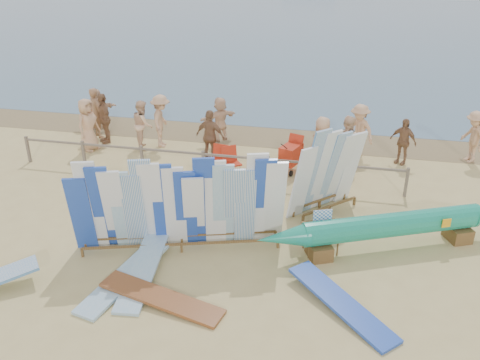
% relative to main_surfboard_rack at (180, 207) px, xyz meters
% --- Properties ---
extents(ground, '(160.00, 160.00, 0.00)m').
position_rel_main_surfboard_rack_xyz_m(ground, '(-0.57, 0.91, -1.12)').
color(ground, tan).
rests_on(ground, ground).
extents(wet_sand_strip, '(40.00, 2.60, 0.01)m').
position_rel_main_surfboard_rack_xyz_m(wet_sand_strip, '(-0.57, 8.11, -1.12)').
color(wet_sand_strip, olive).
rests_on(wet_sand_strip, ground).
extents(fence, '(12.08, 0.08, 0.90)m').
position_rel_main_surfboard_rack_xyz_m(fence, '(-0.57, 3.91, -0.48)').
color(fence, '#736557').
rests_on(fence, ground).
extents(main_surfboard_rack, '(4.89, 2.00, 2.49)m').
position_rel_main_surfboard_rack_xyz_m(main_surfboard_rack, '(0.00, 0.00, 0.00)').
color(main_surfboard_rack, brown).
rests_on(main_surfboard_rack, ground).
extents(side_surfboard_rack, '(1.94, 1.95, 2.53)m').
position_rel_main_surfboard_rack_xyz_m(side_surfboard_rack, '(3.21, 2.57, 0.01)').
color(side_surfboard_rack, brown).
rests_on(side_surfboard_rack, ground).
extents(outrigger_canoe, '(6.24, 3.22, 0.94)m').
position_rel_main_surfboard_rack_xyz_m(outrigger_canoe, '(4.88, 1.04, -0.52)').
color(outrigger_canoe, brown).
rests_on(outrigger_canoe, ground).
extents(vendor_table, '(1.00, 0.87, 1.12)m').
position_rel_main_surfboard_rack_xyz_m(vendor_table, '(3.25, 0.53, -0.74)').
color(vendor_table, brown).
rests_on(vendor_table, ground).
extents(flat_board_b, '(1.18, 2.76, 0.22)m').
position_rel_main_surfboard_rack_xyz_m(flat_board_b, '(-0.81, -1.52, -1.12)').
color(flat_board_b, '#82B0D0').
rests_on(flat_board_b, ground).
extents(flat_board_a, '(0.85, 2.74, 0.29)m').
position_rel_main_surfboard_rack_xyz_m(flat_board_a, '(-0.49, -1.25, -1.12)').
color(flat_board_a, '#82B0D0').
rests_on(flat_board_a, ground).
extents(flat_board_c, '(2.76, 1.14, 0.22)m').
position_rel_main_surfboard_rack_xyz_m(flat_board_c, '(0.22, -2.04, -1.12)').
color(flat_board_c, brown).
rests_on(flat_board_c, ground).
extents(flat_board_d, '(2.32, 2.29, 0.29)m').
position_rel_main_surfboard_rack_xyz_m(flat_board_d, '(3.81, -1.47, -1.12)').
color(flat_board_d, '#2448B4').
rests_on(flat_board_d, ground).
extents(beach_chair_left, '(0.61, 0.62, 0.81)m').
position_rel_main_surfboard_rack_xyz_m(beach_chair_left, '(-0.28, 4.58, -0.88)').
color(beach_chair_left, red).
rests_on(beach_chair_left, ground).
extents(beach_chair_right, '(0.73, 0.73, 0.81)m').
position_rel_main_surfboard_rack_xyz_m(beach_chair_right, '(0.16, 4.54, -0.88)').
color(beach_chair_right, red).
rests_on(beach_chair_right, ground).
extents(stroller, '(0.83, 0.98, 1.15)m').
position_rel_main_surfboard_rack_xyz_m(stroller, '(1.99, 4.99, -0.65)').
color(stroller, red).
rests_on(stroller, ground).
extents(beachgoer_4, '(1.11, 0.69, 1.76)m').
position_rel_main_surfboard_rack_xyz_m(beachgoer_4, '(-0.70, 5.24, -0.23)').
color(beachgoer_4, '#8C6042').
rests_on(beachgoer_4, ground).
extents(beachgoer_9, '(1.21, 1.08, 1.80)m').
position_rel_main_surfboard_rack_xyz_m(beachgoer_9, '(4.05, 6.82, -0.22)').
color(beachgoer_9, tan).
rests_on(beachgoer_9, ground).
extents(beachgoer_11, '(1.53, 0.95, 1.57)m').
position_rel_main_surfboard_rack_xyz_m(beachgoer_11, '(-5.87, 7.53, -0.33)').
color(beachgoer_11, beige).
rests_on(beachgoer_11, ground).
extents(beachgoer_0, '(0.66, 0.99, 1.85)m').
position_rel_main_surfboard_rack_xyz_m(beachgoer_0, '(-5.11, 5.34, -0.19)').
color(beachgoer_0, tan).
rests_on(beachgoer_0, ground).
extents(beachgoer_10, '(0.98, 0.80, 1.54)m').
position_rel_main_surfboard_rack_xyz_m(beachgoer_10, '(5.47, 6.41, -0.34)').
color(beachgoer_10, '#8C6042').
rests_on(beachgoer_10, ground).
extents(beachgoer_1, '(0.75, 0.73, 1.86)m').
position_rel_main_surfboard_rack_xyz_m(beachgoer_1, '(-5.43, 6.65, -0.19)').
color(beachgoer_1, '#8C6042').
rests_on(beachgoer_1, ground).
extents(beachgoer_2, '(0.73, 0.92, 1.71)m').
position_rel_main_surfboard_rack_xyz_m(beachgoer_2, '(-3.35, 5.97, -0.26)').
color(beachgoer_2, beige).
rests_on(beachgoer_2, ground).
extents(beachgoer_8, '(0.96, 0.78, 1.79)m').
position_rel_main_surfboard_rack_xyz_m(beachgoer_8, '(3.67, 5.55, -0.22)').
color(beachgoer_8, beige).
rests_on(beachgoer_8, ground).
extents(beachgoer_3, '(0.71, 1.28, 1.87)m').
position_rel_main_surfboard_rack_xyz_m(beachgoer_3, '(-2.76, 6.23, -0.18)').
color(beachgoer_3, tan).
rests_on(beachgoer_3, ground).
extents(beachgoer_extra_1, '(1.06, 1.10, 1.82)m').
position_rel_main_surfboard_rack_xyz_m(beachgoer_extra_1, '(-4.90, 6.17, -0.21)').
color(beachgoer_extra_1, '#8C6042').
rests_on(beachgoer_extra_1, ground).
extents(beachgoer_extra_0, '(0.83, 1.20, 1.72)m').
position_rel_main_surfboard_rack_xyz_m(beachgoer_extra_0, '(7.72, 7.07, -0.25)').
color(beachgoer_extra_0, tan).
rests_on(beachgoer_extra_0, ground).
extents(beachgoer_5, '(1.36, 1.47, 1.63)m').
position_rel_main_surfboard_rack_xyz_m(beachgoer_5, '(-0.87, 7.21, -0.30)').
color(beachgoer_5, beige).
rests_on(beachgoer_5, ground).
extents(beachgoer_6, '(0.90, 0.84, 1.71)m').
position_rel_main_surfboard_rack_xyz_m(beachgoer_6, '(2.90, 5.49, -0.26)').
color(beachgoer_6, tan).
rests_on(beachgoer_6, ground).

